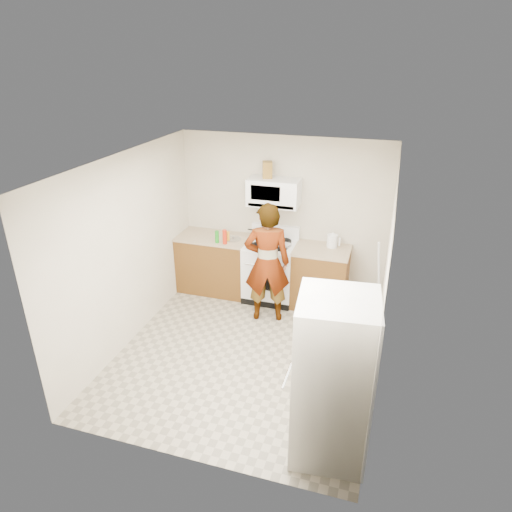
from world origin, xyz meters
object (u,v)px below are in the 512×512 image
at_px(kettle, 332,241).
at_px(saucepan, 264,234).
at_px(gas_range, 271,270).
at_px(microwave, 274,192).
at_px(person, 267,263).
at_px(fridge, 333,380).

bearing_deg(kettle, saucepan, 178.02).
xyz_separation_m(gas_range, saucepan, (-0.15, 0.14, 0.54)).
bearing_deg(kettle, microwave, 178.77).
distance_m(gas_range, person, 0.72).
distance_m(kettle, saucepan, 1.05).
height_order(gas_range, person, person).
relative_size(gas_range, kettle, 5.92).
height_order(fridge, kettle, fridge).
xyz_separation_m(microwave, saucepan, (-0.15, 0.01, -0.68)).
distance_m(gas_range, fridge, 3.08).
xyz_separation_m(gas_range, microwave, (0.00, 0.13, 1.21)).
height_order(person, saucepan, person).
height_order(person, kettle, person).
bearing_deg(saucepan, microwave, -4.89).
relative_size(gas_range, saucepan, 4.63).
bearing_deg(microwave, gas_range, -90.00).
distance_m(fridge, saucepan, 3.26).
bearing_deg(person, gas_range, -94.80).
relative_size(person, kettle, 9.26).
distance_m(gas_range, microwave, 1.22).
relative_size(microwave, saucepan, 3.11).
relative_size(microwave, person, 0.43).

